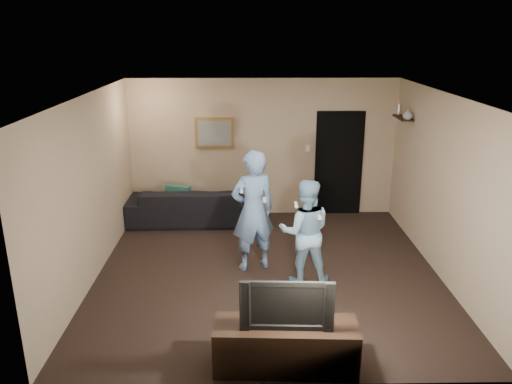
{
  "coord_description": "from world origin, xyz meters",
  "views": [
    {
      "loc": [
        -0.3,
        -6.7,
        3.44
      ],
      "look_at": [
        -0.17,
        0.3,
        1.15
      ],
      "focal_mm": 35.0,
      "sensor_mm": 36.0,
      "label": 1
    }
  ],
  "objects_px": {
    "television": "(287,301)",
    "wii_player_right": "(305,232)",
    "wii_player_left": "(253,211)",
    "sofa": "(191,205)",
    "tv_console": "(286,347)"
  },
  "relations": [
    {
      "from": "sofa",
      "to": "television",
      "type": "xyz_separation_m",
      "value": [
        1.44,
        -4.26,
        0.46
      ]
    },
    {
      "from": "television",
      "to": "wii_player_right",
      "type": "distance_m",
      "value": 1.96
    },
    {
      "from": "sofa",
      "to": "tv_console",
      "type": "bearing_deg",
      "value": 108.42
    },
    {
      "from": "wii_player_left",
      "to": "television",
      "type": "bearing_deg",
      "value": -82.4
    },
    {
      "from": "tv_console",
      "to": "television",
      "type": "bearing_deg",
      "value": -177.36
    },
    {
      "from": "tv_console",
      "to": "wii_player_right",
      "type": "relative_size",
      "value": 0.99
    },
    {
      "from": "wii_player_left",
      "to": "wii_player_right",
      "type": "bearing_deg",
      "value": -31.3
    },
    {
      "from": "tv_console",
      "to": "wii_player_right",
      "type": "bearing_deg",
      "value": 80.7
    },
    {
      "from": "television",
      "to": "wii_player_left",
      "type": "bearing_deg",
      "value": 100.24
    },
    {
      "from": "sofa",
      "to": "wii_player_left",
      "type": "distance_m",
      "value": 2.29
    },
    {
      "from": "sofa",
      "to": "wii_player_left",
      "type": "height_order",
      "value": "wii_player_left"
    },
    {
      "from": "sofa",
      "to": "wii_player_left",
      "type": "xyz_separation_m",
      "value": [
        1.13,
        -1.91,
        0.58
      ]
    },
    {
      "from": "wii_player_right",
      "to": "tv_console",
      "type": "bearing_deg",
      "value": -101.94
    },
    {
      "from": "tv_console",
      "to": "wii_player_left",
      "type": "bearing_deg",
      "value": 100.24
    },
    {
      "from": "television",
      "to": "wii_player_right",
      "type": "bearing_deg",
      "value": 80.7
    }
  ]
}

